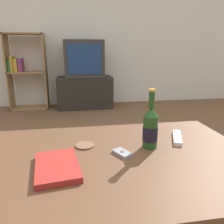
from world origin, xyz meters
TOP-DOWN VIEW (x-y plane):
  - back_wall at (0.00, 3.02)m, footprint 8.00×0.05m
  - coffee_table at (0.00, 0.00)m, footprint 1.28×0.83m
  - tv_stand at (-0.01, 2.73)m, footprint 0.88×0.45m
  - television at (-0.01, 2.72)m, footprint 0.60×0.49m
  - bookshelf at (-0.94, 2.81)m, footprint 0.58×0.30m
  - beer_bottle at (0.19, 0.06)m, footprint 0.07×0.07m
  - cell_phone at (0.04, 0.01)m, footprint 0.09×0.11m
  - remote_control at (0.36, 0.13)m, footprint 0.11×0.19m
  - coaster at (-0.12, 0.13)m, footprint 0.09×0.09m
  - table_book at (-0.23, -0.07)m, footprint 0.20×0.27m

SIDE VIEW (x-z plane):
  - tv_stand at x=-0.01m, z-range 0.00..0.51m
  - coffee_table at x=0.00m, z-range 0.17..0.63m
  - coaster at x=-0.12m, z-range 0.46..0.46m
  - cell_phone at x=0.04m, z-range 0.45..0.47m
  - remote_control at x=0.36m, z-range 0.46..0.48m
  - table_book at x=-0.23m, z-range 0.46..0.48m
  - beer_bottle at x=0.19m, z-range 0.41..0.69m
  - bookshelf at x=-0.94m, z-range 0.03..1.20m
  - television at x=-0.01m, z-range 0.51..1.07m
  - back_wall at x=0.00m, z-range 0.00..2.60m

